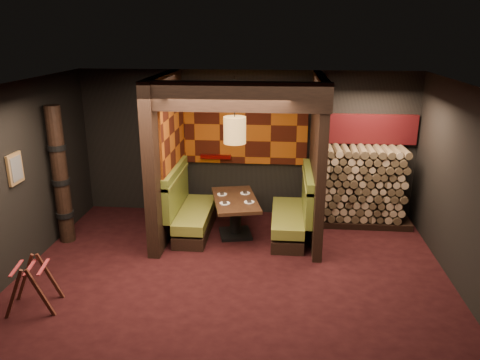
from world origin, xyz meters
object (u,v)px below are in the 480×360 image
booth_bench_right (294,215)px  totem_column (60,177)px  dining_table (235,211)px  pendant_lamp (235,130)px  firewood_stack (366,186)px  booth_bench_left (189,212)px  luggage_rack (32,283)px

booth_bench_right → totem_column: totem_column is taller
dining_table → pendant_lamp: size_ratio=1.32×
booth_bench_right → dining_table: 1.05m
dining_table → firewood_stack: 2.53m
pendant_lamp → firewood_stack: (2.39, 0.82, -1.21)m
totem_column → firewood_stack: bearing=13.2°
pendant_lamp → firewood_stack: size_ratio=0.65×
firewood_stack → totem_column: bearing=-166.8°
booth_bench_left → booth_bench_right: same height
booth_bench_right → totem_column: size_ratio=0.67×
pendant_lamp → firewood_stack: pendant_lamp is taller
firewood_stack → pendant_lamp: bearing=-161.1°
dining_table → totem_column: size_ratio=0.62×
pendant_lamp → totem_column: pendant_lamp is taller
dining_table → booth_bench_left: bearing=175.2°
booth_bench_left → pendant_lamp: (0.85, -0.12, 1.56)m
luggage_rack → totem_column: 2.27m
booth_bench_right → firewood_stack: bearing=27.3°
pendant_lamp → totem_column: size_ratio=0.47×
booth_bench_left → dining_table: bearing=-4.8°
firewood_stack → booth_bench_left: bearing=-167.8°
booth_bench_left → pendant_lamp: size_ratio=1.43×
luggage_rack → booth_bench_left: bearing=58.4°
booth_bench_left → totem_column: (-2.09, -0.55, 0.79)m
totem_column → booth_bench_right: bearing=7.9°
booth_bench_left → booth_bench_right: bearing=0.0°
booth_bench_right → pendant_lamp: 1.88m
booth_bench_left → luggage_rack: booth_bench_left is taller
luggage_rack → totem_column: (-0.48, 2.06, 0.82)m
dining_table → totem_column: (-2.94, -0.48, 0.71)m
pendant_lamp → totem_column: (-2.94, -0.43, -0.77)m
pendant_lamp → luggage_rack: 3.84m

